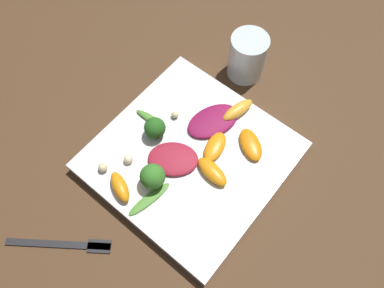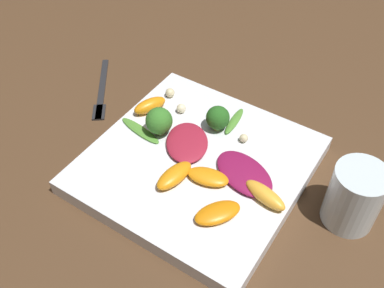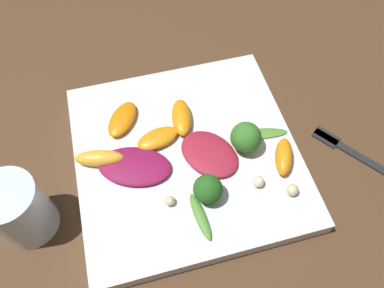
% 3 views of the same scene
% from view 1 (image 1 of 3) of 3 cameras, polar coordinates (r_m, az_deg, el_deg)
% --- Properties ---
extents(ground_plane, '(2.40, 2.40, 0.00)m').
position_cam_1_polar(ground_plane, '(0.67, -0.17, -2.43)').
color(ground_plane, '#4C331E').
extents(plate, '(0.30, 0.30, 0.03)m').
position_cam_1_polar(plate, '(0.66, -0.17, -1.97)').
color(plate, white).
rests_on(plate, ground_plane).
extents(drinking_glass, '(0.07, 0.07, 0.09)m').
position_cam_1_polar(drinking_glass, '(0.74, 8.41, 13.03)').
color(drinking_glass, silver).
rests_on(drinking_glass, ground_plane).
extents(fork, '(0.15, 0.11, 0.01)m').
position_cam_1_polar(fork, '(0.65, -18.10, -14.37)').
color(fork, '#262628').
rests_on(fork, ground_plane).
extents(radicchio_leaf_0, '(0.11, 0.10, 0.01)m').
position_cam_1_polar(radicchio_leaf_0, '(0.64, -2.90, -2.27)').
color(radicchio_leaf_0, maroon).
rests_on(radicchio_leaf_0, plate).
extents(radicchio_leaf_1, '(0.09, 0.11, 0.01)m').
position_cam_1_polar(radicchio_leaf_1, '(0.67, 3.23, 3.54)').
color(radicchio_leaf_1, maroon).
rests_on(radicchio_leaf_1, plate).
extents(orange_segment_0, '(0.04, 0.07, 0.02)m').
position_cam_1_polar(orange_segment_0, '(0.68, 6.97, 5.14)').
color(orange_segment_0, '#FCAD33').
rests_on(orange_segment_0, plate).
extents(orange_segment_1, '(0.07, 0.06, 0.01)m').
position_cam_1_polar(orange_segment_1, '(0.65, 8.95, -0.08)').
color(orange_segment_1, orange).
rests_on(orange_segment_1, plate).
extents(orange_segment_2, '(0.04, 0.07, 0.01)m').
position_cam_1_polar(orange_segment_2, '(0.65, 3.53, -0.41)').
color(orange_segment_2, orange).
rests_on(orange_segment_2, plate).
extents(orange_segment_3, '(0.06, 0.04, 0.02)m').
position_cam_1_polar(orange_segment_3, '(0.62, -10.93, -6.43)').
color(orange_segment_3, orange).
rests_on(orange_segment_3, plate).
extents(orange_segment_4, '(0.07, 0.04, 0.02)m').
position_cam_1_polar(orange_segment_4, '(0.62, 3.11, -4.22)').
color(orange_segment_4, orange).
rests_on(orange_segment_4, plate).
extents(broccoli_floret_0, '(0.04, 0.04, 0.05)m').
position_cam_1_polar(broccoli_floret_0, '(0.61, -6.01, -4.95)').
color(broccoli_floret_0, '#7A9E51').
rests_on(broccoli_floret_0, plate).
extents(broccoli_floret_1, '(0.04, 0.04, 0.04)m').
position_cam_1_polar(broccoli_floret_1, '(0.65, -5.69, 2.43)').
color(broccoli_floret_1, '#84AD5B').
rests_on(broccoli_floret_1, plate).
extents(arugula_sprig_0, '(0.03, 0.08, 0.00)m').
position_cam_1_polar(arugula_sprig_0, '(0.62, -6.24, -8.57)').
color(arugula_sprig_0, '#518E33').
rests_on(arugula_sprig_0, plate).
extents(arugula_sprig_1, '(0.07, 0.02, 0.01)m').
position_cam_1_polar(arugula_sprig_1, '(0.68, -6.24, 3.83)').
color(arugula_sprig_1, '#518E33').
rests_on(arugula_sprig_1, plate).
extents(macadamia_nut_0, '(0.02, 0.02, 0.02)m').
position_cam_1_polar(macadamia_nut_0, '(0.64, -9.70, -2.32)').
color(macadamia_nut_0, beige).
rests_on(macadamia_nut_0, plate).
extents(macadamia_nut_1, '(0.02, 0.02, 0.02)m').
position_cam_1_polar(macadamia_nut_1, '(0.64, -13.45, -3.52)').
color(macadamia_nut_1, beige).
rests_on(macadamia_nut_1, plate).
extents(macadamia_nut_2, '(0.01, 0.01, 0.01)m').
position_cam_1_polar(macadamia_nut_2, '(0.68, -2.62, 4.48)').
color(macadamia_nut_2, beige).
rests_on(macadamia_nut_2, plate).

